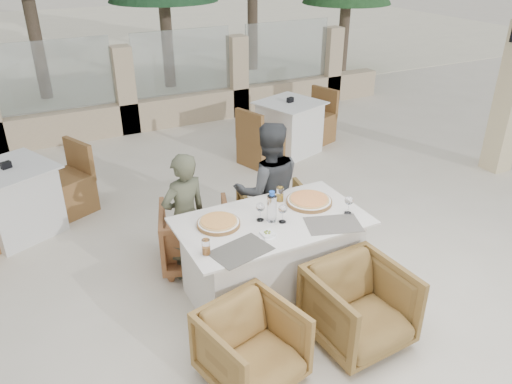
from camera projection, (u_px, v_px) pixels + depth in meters
name	position (u px, v px, depth m)	size (l,w,h in m)	color
ground	(263.00, 295.00, 4.54)	(80.00, 80.00, 0.00)	beige
sand_patch	(56.00, 40.00, 15.64)	(30.00, 16.00, 0.01)	#F2E9C6
perimeter_wall_far	(124.00, 84.00, 7.98)	(10.00, 0.34, 1.60)	#C5AE8B
lantern_pillar	(510.00, 99.00, 6.56)	(0.34, 0.34, 2.00)	beige
dining_table	(271.00, 258.00, 4.39)	(1.60, 0.90, 0.77)	silver
placemat_near_left	(241.00, 251.00, 3.80)	(0.45, 0.30, 0.00)	#504C44
placemat_near_right	(333.00, 224.00, 4.15)	(0.45, 0.30, 0.00)	#635D55
pizza_left	(219.00, 223.00, 4.13)	(0.36, 0.36, 0.05)	#D2631C
pizza_right	(309.00, 200.00, 4.47)	(0.41, 0.41, 0.05)	#F25921
water_bottle	(272.00, 206.00, 4.14)	(0.08, 0.08, 0.28)	#A4BDD8
wine_glass_centre	(260.00, 211.00, 4.17)	(0.08, 0.08, 0.18)	white
wine_glass_near	(283.00, 213.00, 4.14)	(0.08, 0.08, 0.18)	white
wine_glass_corner	(349.00, 204.00, 4.28)	(0.08, 0.08, 0.18)	white
beer_glass_left	(206.00, 247.00, 3.74)	(0.06, 0.06, 0.13)	#C26D1B
beer_glass_right	(280.00, 194.00, 4.49)	(0.07, 0.07, 0.13)	#C38D1B
olive_dish	(267.00, 234.00, 3.98)	(0.11, 0.11, 0.04)	white
armchair_far_left	(195.00, 236.00, 4.86)	(0.66, 0.68, 0.62)	#965D36
armchair_far_right	(276.00, 220.00, 5.12)	(0.68, 0.70, 0.63)	olive
armchair_near_left	(252.00, 347.00, 3.55)	(0.64, 0.65, 0.60)	olive
armchair_near_right	(359.00, 307.00, 3.90)	(0.70, 0.72, 0.66)	brown
diner_left	(185.00, 217.00, 4.56)	(0.45, 0.30, 1.25)	#4A4D38
diner_right	(268.00, 191.00, 4.86)	(0.68, 0.53, 1.40)	#383A3D
bg_table_a	(15.00, 201.00, 5.34)	(1.64, 0.82, 0.77)	silver
bg_table_b	(289.00, 127.00, 7.39)	(1.64, 0.82, 0.77)	white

